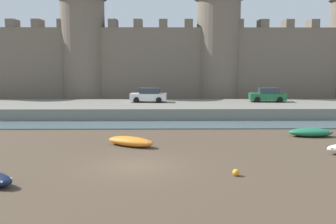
{
  "coord_description": "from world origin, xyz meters",
  "views": [
    {
      "loc": [
        1.65,
        -21.92,
        6.04
      ],
      "look_at": [
        1.97,
        4.76,
        2.5
      ],
      "focal_mm": 42.0,
      "sensor_mm": 36.0,
      "label": 1
    }
  ],
  "objects": [
    {
      "name": "rowboat_foreground_right",
      "position": [
        13.37,
        8.6,
        0.36
      ],
      "size": [
        3.51,
        1.54,
        0.68
      ],
      "color": "#1E6B47",
      "rests_on": "ground"
    },
    {
      "name": "mooring_buoy_near_channel",
      "position": [
        5.46,
        -1.98,
        0.18
      ],
      "size": [
        0.37,
        0.37,
        0.37
      ],
      "primitive_type": "sphere",
      "color": "orange",
      "rests_on": "ground"
    },
    {
      "name": "car_quay_centre_east",
      "position": [
        13.74,
        23.18,
        2.01
      ],
      "size": [
        4.21,
        2.1,
        1.62
      ],
      "color": "#1E6638",
      "rests_on": "quay_road"
    },
    {
      "name": "rowboat_foreground_left",
      "position": [
        -0.66,
        5.25,
        0.36
      ],
      "size": [
        3.76,
        2.79,
        0.68
      ],
      "color": "orange",
      "rests_on": "ground"
    },
    {
      "name": "quay_road",
      "position": [
        0.0,
        21.39,
        0.62
      ],
      "size": [
        66.01,
        10.0,
        1.23
      ],
      "primitive_type": "cube",
      "color": "slate",
      "rests_on": "ground"
    },
    {
      "name": "ground_plane",
      "position": [
        0.0,
        0.0,
        0.0
      ],
      "size": [
        160.0,
        160.0,
        0.0
      ],
      "primitive_type": "plane",
      "color": "#4C3D2D"
    },
    {
      "name": "car_quay_east",
      "position": [
        -0.03,
        23.01,
        2.01
      ],
      "size": [
        4.21,
        2.1,
        1.62
      ],
      "color": "silver",
      "rests_on": "quay_road"
    },
    {
      "name": "castle",
      "position": [
        -0.0,
        31.19,
        6.54
      ],
      "size": [
        60.45,
        6.44,
        17.89
      ],
      "color": "#706354",
      "rests_on": "ground"
    },
    {
      "name": "water_channel",
      "position": [
        0.0,
        14.14,
        0.05
      ],
      "size": [
        80.0,
        4.5,
        0.1
      ],
      "primitive_type": "cube",
      "color": "slate",
      "rests_on": "ground"
    }
  ]
}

